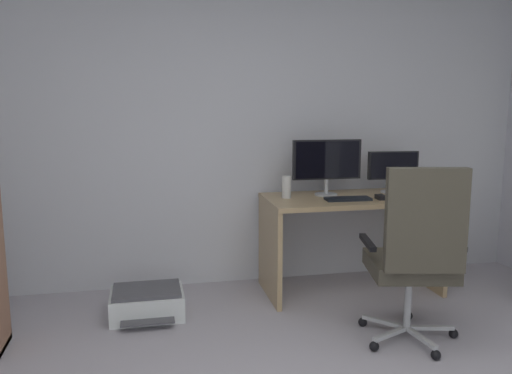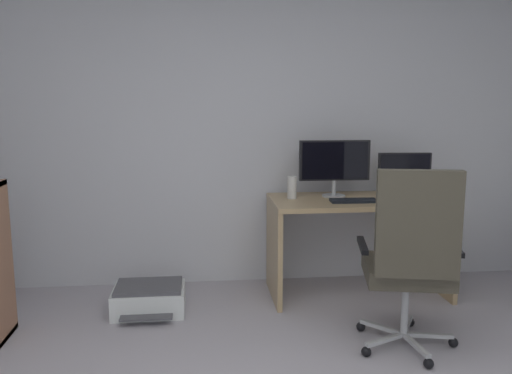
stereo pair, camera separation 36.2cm
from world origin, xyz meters
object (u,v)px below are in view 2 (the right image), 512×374
(monitor_secondary, at_px, (404,170))
(keyboard, at_px, (354,201))
(desk, at_px, (358,225))
(computer_mouse, at_px, (388,200))
(office_chair, at_px, (411,256))
(monitor_main, at_px, (334,163))
(printer, at_px, (149,299))
(desktop_speaker, at_px, (292,188))

(monitor_secondary, relative_size, keyboard, 1.22)
(monitor_secondary, height_order, keyboard, monitor_secondary)
(desk, xyz_separation_m, keyboard, (-0.08, -0.13, 0.22))
(computer_mouse, bearing_deg, keyboard, 175.76)
(desk, height_order, monitor_secondary, monitor_secondary)
(computer_mouse, bearing_deg, monitor_secondary, 50.76)
(computer_mouse, bearing_deg, office_chair, -99.79)
(keyboard, bearing_deg, desk, 59.45)
(monitor_main, bearing_deg, computer_mouse, -36.64)
(office_chair, distance_m, printer, 1.85)
(desktop_speaker, bearing_deg, computer_mouse, -16.96)
(monitor_secondary, bearing_deg, desk, -164.99)
(computer_mouse, bearing_deg, desktop_speaker, 164.25)
(computer_mouse, bearing_deg, printer, -177.36)
(monitor_secondary, bearing_deg, keyboard, -153.84)
(monitor_secondary, height_order, desktop_speaker, monitor_secondary)
(keyboard, bearing_deg, monitor_main, 113.79)
(monitor_secondary, relative_size, printer, 0.82)
(desktop_speaker, bearing_deg, printer, -166.76)
(computer_mouse, relative_size, office_chair, 0.09)
(desk, distance_m, monitor_secondary, 0.57)
(desk, distance_m, keyboard, 0.27)
(computer_mouse, height_order, printer, computer_mouse)
(computer_mouse, xyz_separation_m, desktop_speaker, (-0.68, 0.21, 0.07))
(desk, distance_m, printer, 1.65)
(monitor_main, xyz_separation_m, keyboard, (0.09, -0.23, -0.25))
(keyboard, xyz_separation_m, printer, (-1.50, -0.07, -0.67))
(keyboard, relative_size, desktop_speaker, 2.00)
(computer_mouse, xyz_separation_m, printer, (-1.75, -0.04, -0.68))
(desktop_speaker, xyz_separation_m, office_chair, (0.52, -1.06, -0.24))
(monitor_main, xyz_separation_m, computer_mouse, (0.34, -0.26, -0.25))
(desk, xyz_separation_m, computer_mouse, (0.17, -0.15, 0.23))
(desk, bearing_deg, desktop_speaker, 173.70)
(desktop_speaker, bearing_deg, keyboard, -23.22)
(keyboard, bearing_deg, desktop_speaker, 159.29)
(monitor_main, xyz_separation_m, printer, (-1.41, -0.30, -0.92))
(monitor_main, height_order, keyboard, monitor_main)
(monitor_main, distance_m, printer, 1.71)
(monitor_secondary, distance_m, computer_mouse, 0.38)
(monitor_main, bearing_deg, desktop_speaker, -171.99)
(monitor_main, height_order, desktop_speaker, monitor_main)
(monitor_secondary, distance_m, desktop_speaker, 0.91)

